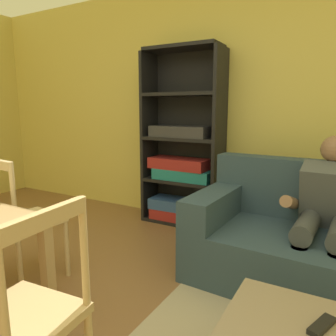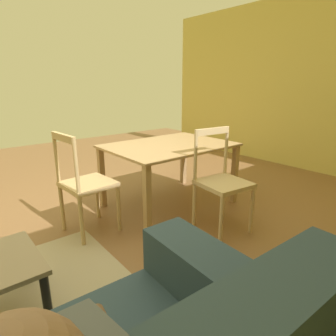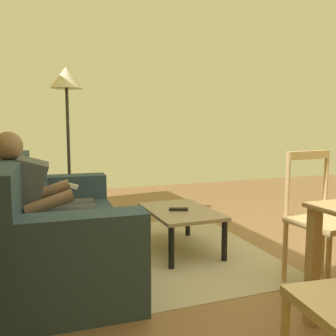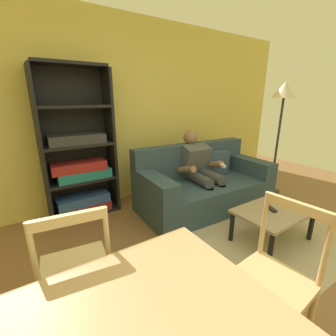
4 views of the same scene
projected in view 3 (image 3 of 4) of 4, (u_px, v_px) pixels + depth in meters
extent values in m
plane|color=brown|center=(325.00, 291.00, 2.53)|extent=(9.14, 9.14, 0.00)
cube|color=#2D4251|center=(63.00, 244.00, 2.90)|extent=(1.97, 1.02, 0.40)
cube|color=#2D4251|center=(10.00, 192.00, 2.74)|extent=(1.93, 0.29, 0.49)
cube|color=#2D4251|center=(66.00, 236.00, 2.07)|extent=(0.28, 0.94, 0.24)
cube|color=#2D4251|center=(58.00, 188.00, 3.66)|extent=(0.28, 0.94, 0.24)
cube|color=#344764|center=(35.00, 191.00, 3.14)|extent=(0.42, 0.23, 0.36)
cube|color=#4C5156|center=(26.00, 193.00, 2.74)|extent=(0.42, 0.37, 0.54)
sphere|color=#8C664C|center=(8.00, 146.00, 2.67)|extent=(0.21, 0.21, 0.21)
cylinder|color=#3D4145|center=(67.00, 215.00, 2.75)|extent=(0.17, 0.45, 0.15)
cylinder|color=#8C664C|center=(97.00, 246.00, 2.85)|extent=(0.11, 0.11, 0.40)
cube|color=black|center=(108.00, 265.00, 2.89)|extent=(0.11, 0.24, 0.08)
cylinder|color=#3D4145|center=(66.00, 209.00, 2.96)|extent=(0.17, 0.45, 0.15)
cylinder|color=#8C664C|center=(94.00, 238.00, 3.06)|extent=(0.11, 0.11, 0.40)
cube|color=black|center=(104.00, 255.00, 3.10)|extent=(0.11, 0.24, 0.08)
cylinder|color=#8C664C|center=(50.00, 203.00, 2.57)|extent=(0.11, 0.36, 0.19)
cylinder|color=#8C664C|center=(49.00, 191.00, 3.04)|extent=(0.11, 0.36, 0.19)
cube|color=white|center=(69.00, 185.00, 3.08)|extent=(0.05, 0.16, 0.08)
cube|color=gray|center=(181.00, 211.00, 3.31)|extent=(0.84, 0.56, 0.03)
cylinder|color=black|center=(224.00, 241.00, 3.06)|extent=(0.05, 0.05, 0.35)
cylinder|color=black|center=(188.00, 219.00, 3.76)|extent=(0.05, 0.05, 0.35)
cylinder|color=black|center=(171.00, 248.00, 2.89)|extent=(0.05, 0.05, 0.35)
cylinder|color=black|center=(143.00, 224.00, 3.59)|extent=(0.05, 0.05, 0.35)
cube|color=black|center=(178.00, 209.00, 3.27)|extent=(0.11, 0.18, 0.02)
cube|color=tan|center=(312.00, 267.00, 2.07)|extent=(0.06, 0.06, 0.69)
cube|color=tan|center=(327.00, 222.00, 2.53)|extent=(0.45, 0.45, 0.04)
cylinder|color=tan|center=(328.00, 269.00, 2.31)|extent=(0.04, 0.04, 0.47)
cylinder|color=tan|center=(285.00, 250.00, 2.65)|extent=(0.04, 0.04, 0.47)
cylinder|color=tan|center=(323.00, 243.00, 2.81)|extent=(0.04, 0.04, 0.47)
cylinder|color=tan|center=(288.00, 186.00, 2.60)|extent=(0.03, 0.03, 0.49)
cylinder|color=tan|center=(326.00, 182.00, 2.76)|extent=(0.03, 0.03, 0.49)
cube|color=tan|center=(309.00, 155.00, 2.65)|extent=(0.07, 0.38, 0.06)
cube|color=tan|center=(181.00, 250.00, 3.35)|extent=(2.02, 1.43, 0.01)
cylinder|color=black|center=(71.00, 222.00, 4.24)|extent=(0.28, 0.28, 0.03)
cylinder|color=#333333|center=(69.00, 157.00, 4.15)|extent=(0.04, 0.04, 1.55)
cone|color=beige|center=(66.00, 77.00, 4.05)|extent=(0.36, 0.36, 0.24)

